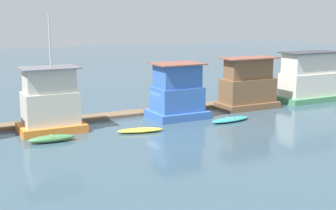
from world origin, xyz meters
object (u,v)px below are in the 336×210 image
(houseboat_brown, at_px, (248,86))
(dinghy_teal, at_px, (230,119))
(dinghy_green, at_px, (52,139))
(mooring_post_near_right, at_px, (178,103))
(dinghy_yellow, at_px, (140,130))
(houseboat_orange, at_px, (50,103))
(houseboat_green, at_px, (309,78))
(houseboat_blue, at_px, (177,94))

(houseboat_brown, bearing_deg, dinghy_teal, -140.12)
(dinghy_green, distance_m, mooring_post_near_right, 14.58)
(dinghy_yellow, xyz_separation_m, mooring_post_near_right, (6.54, 5.34, 0.77))
(houseboat_brown, distance_m, dinghy_teal, 6.96)
(houseboat_orange, xyz_separation_m, houseboat_green, (29.00, 0.77, 0.12))
(houseboat_green, height_order, dinghy_green, houseboat_green)
(houseboat_blue, xyz_separation_m, houseboat_brown, (8.62, 0.66, 0.00))
(houseboat_orange, relative_size, houseboat_brown, 1.54)
(houseboat_orange, distance_m, houseboat_blue, 11.75)
(houseboat_orange, xyz_separation_m, dinghy_teal, (15.27, -3.79, -2.20))
(houseboat_blue, distance_m, dinghy_yellow, 6.72)
(houseboat_blue, bearing_deg, dinghy_yellow, -147.23)
(houseboat_orange, bearing_deg, dinghy_green, -103.58)
(dinghy_teal, bearing_deg, dinghy_yellow, 179.13)
(houseboat_blue, xyz_separation_m, dinghy_teal, (3.52, -3.59, -2.09))
(houseboat_orange, bearing_deg, houseboat_blue, -0.97)
(houseboat_brown, height_order, houseboat_green, houseboat_green)
(dinghy_yellow, relative_size, mooring_post_near_right, 2.10)
(houseboat_blue, height_order, houseboat_green, houseboat_green)
(dinghy_yellow, bearing_deg, mooring_post_near_right, 39.25)
(dinghy_green, height_order, dinghy_yellow, dinghy_green)
(houseboat_blue, xyz_separation_m, mooring_post_near_right, (1.17, 1.88, -1.33))
(mooring_post_near_right, bearing_deg, dinghy_teal, -66.71)
(houseboat_blue, relative_size, houseboat_green, 0.71)
(dinghy_yellow, height_order, mooring_post_near_right, mooring_post_near_right)
(houseboat_orange, xyz_separation_m, houseboat_blue, (11.74, -0.20, -0.11))
(houseboat_blue, relative_size, dinghy_yellow, 1.29)
(houseboat_orange, xyz_separation_m, houseboat_brown, (20.36, 0.47, -0.11))
(houseboat_orange, height_order, houseboat_blue, houseboat_orange)
(houseboat_brown, bearing_deg, dinghy_yellow, -163.58)
(dinghy_yellow, distance_m, mooring_post_near_right, 8.48)
(dinghy_yellow, xyz_separation_m, dinghy_teal, (8.89, -0.14, 0.00))
(dinghy_green, bearing_deg, dinghy_teal, -1.86)
(houseboat_orange, relative_size, mooring_post_near_right, 5.08)
(houseboat_brown, height_order, dinghy_green, houseboat_brown)
(houseboat_green, relative_size, mooring_post_near_right, 3.82)
(houseboat_brown, xyz_separation_m, dinghy_teal, (-5.09, -4.26, -2.09))
(houseboat_orange, relative_size, houseboat_blue, 1.87)
(dinghy_yellow, bearing_deg, houseboat_brown, 16.42)
(houseboat_green, relative_size, dinghy_teal, 1.69)
(dinghy_green, bearing_deg, mooring_post_near_right, 19.88)
(houseboat_brown, relative_size, dinghy_yellow, 1.57)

